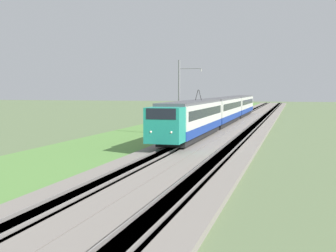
{
  "coord_description": "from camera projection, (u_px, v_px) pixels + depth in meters",
  "views": [
    {
      "loc": [
        -3.55,
        -9.5,
        5.04
      ],
      "look_at": [
        31.49,
        0.0,
        2.22
      ],
      "focal_mm": 50.0,
      "sensor_mm": 36.0,
      "label": 1
    }
  ],
  "objects": [
    {
      "name": "catenary_mast_mid",
      "position": [
        180.0,
        97.0,
        50.29
      ],
      "size": [
        0.22,
        2.56,
        8.2
      ],
      "color": "slate",
      "rests_on": "ground"
    },
    {
      "name": "ballast_adjacent",
      "position": [
        248.0,
        133.0,
        53.22
      ],
      "size": [
        240.0,
        4.4,
        0.3
      ],
      "color": "gray",
      "rests_on": "ground"
    },
    {
      "name": "passenger_train",
      "position": [
        223.0,
        109.0,
        64.46
      ],
      "size": [
        61.84,
        2.88,
        5.05
      ],
      "rotation": [
        0.0,
        0.0,
        3.14
      ],
      "color": "teal",
      "rests_on": "ground"
    },
    {
      "name": "track_adjacent",
      "position": [
        248.0,
        133.0,
        53.22
      ],
      "size": [
        240.0,
        1.57,
        0.45
      ],
      "color": "#4C4238",
      "rests_on": "ground"
    },
    {
      "name": "track_main",
      "position": [
        210.0,
        132.0,
        54.38
      ],
      "size": [
        240.0,
        1.57,
        0.45
      ],
      "color": "#4C4238",
      "rests_on": "ground"
    },
    {
      "name": "ballast_main",
      "position": [
        210.0,
        132.0,
        54.38
      ],
      "size": [
        240.0,
        4.4,
        0.3
      ],
      "color": "gray",
      "rests_on": "ground"
    },
    {
      "name": "grass_verge",
      "position": [
        161.0,
        131.0,
        55.91
      ],
      "size": [
        240.0,
        11.47,
        0.12
      ],
      "color": "#5B8E42",
      "rests_on": "ground"
    }
  ]
}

